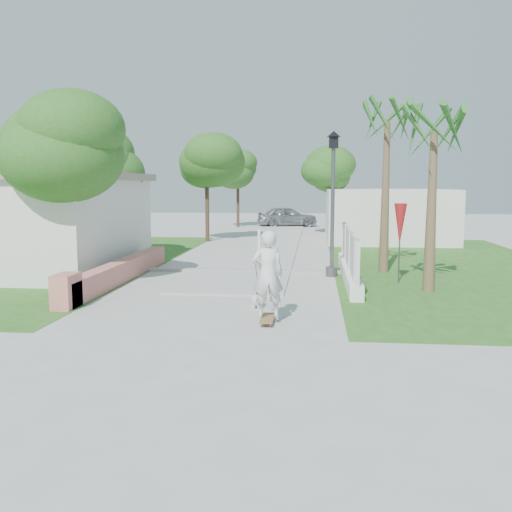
# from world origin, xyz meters

# --- Properties ---
(ground) EXTENTS (90.00, 90.00, 0.00)m
(ground) POSITION_xyz_m (0.00, 0.00, 0.00)
(ground) COLOR #B7B7B2
(ground) RESTS_ON ground
(path_strip) EXTENTS (3.20, 36.00, 0.06)m
(path_strip) POSITION_xyz_m (0.00, 20.00, 0.03)
(path_strip) COLOR #B7B7B2
(path_strip) RESTS_ON ground
(curb) EXTENTS (6.50, 0.25, 0.10)m
(curb) POSITION_xyz_m (0.00, 6.00, 0.05)
(curb) COLOR #999993
(curb) RESTS_ON ground
(grass_left) EXTENTS (8.00, 20.00, 0.01)m
(grass_left) POSITION_xyz_m (-7.00, 8.00, 0.01)
(grass_left) COLOR #305A1C
(grass_left) RESTS_ON ground
(grass_right) EXTENTS (8.00, 20.00, 0.01)m
(grass_right) POSITION_xyz_m (7.00, 8.00, 0.01)
(grass_right) COLOR #305A1C
(grass_right) RESTS_ON ground
(pink_wall) EXTENTS (0.45, 8.20, 0.80)m
(pink_wall) POSITION_xyz_m (-3.30, 3.55, 0.31)
(pink_wall) COLOR #D97B6F
(pink_wall) RESTS_ON ground
(house_left) EXTENTS (8.40, 7.40, 3.23)m
(house_left) POSITION_xyz_m (-8.00, 6.00, 1.64)
(house_left) COLOR silver
(house_left) RESTS_ON ground
(lattice_fence) EXTENTS (0.35, 7.00, 1.50)m
(lattice_fence) POSITION_xyz_m (3.40, 5.00, 0.54)
(lattice_fence) COLOR white
(lattice_fence) RESTS_ON ground
(building_right) EXTENTS (6.00, 8.00, 2.60)m
(building_right) POSITION_xyz_m (6.00, 18.00, 1.30)
(building_right) COLOR silver
(building_right) RESTS_ON ground
(street_lamp) EXTENTS (0.44, 0.44, 4.44)m
(street_lamp) POSITION_xyz_m (2.90, 5.50, 2.43)
(street_lamp) COLOR #59595E
(street_lamp) RESTS_ON ground
(bollard) EXTENTS (0.14, 0.14, 1.09)m
(bollard) POSITION_xyz_m (0.20, 10.00, 0.58)
(bollard) COLOR white
(bollard) RESTS_ON ground
(patio_umbrella) EXTENTS (0.36, 0.36, 2.30)m
(patio_umbrella) POSITION_xyz_m (4.80, 4.50, 1.69)
(patio_umbrella) COLOR #59595E
(patio_umbrella) RESTS_ON ground
(tree_left_near) EXTENTS (3.60, 3.60, 5.28)m
(tree_left_near) POSITION_xyz_m (-4.48, 2.98, 3.82)
(tree_left_near) COLOR #4C3826
(tree_left_near) RESTS_ON ground
(tree_left_mid) EXTENTS (3.20, 3.20, 4.85)m
(tree_left_mid) POSITION_xyz_m (-5.48, 8.48, 3.50)
(tree_left_mid) COLOR #4C3826
(tree_left_mid) RESTS_ON ground
(tree_path_left) EXTENTS (3.40, 3.40, 5.23)m
(tree_path_left) POSITION_xyz_m (-2.98, 15.98, 3.82)
(tree_path_left) COLOR #4C3826
(tree_path_left) RESTS_ON ground
(tree_path_right) EXTENTS (3.00, 3.00, 4.79)m
(tree_path_right) POSITION_xyz_m (3.22, 19.98, 3.49)
(tree_path_right) COLOR #4C3826
(tree_path_right) RESTS_ON ground
(tree_path_far) EXTENTS (3.20, 3.20, 5.17)m
(tree_path_far) POSITION_xyz_m (-2.78, 25.98, 3.82)
(tree_path_far) COLOR #4C3826
(tree_path_far) RESTS_ON ground
(palm_far) EXTENTS (1.80, 1.80, 5.30)m
(palm_far) POSITION_xyz_m (4.60, 6.50, 4.48)
(palm_far) COLOR brown
(palm_far) RESTS_ON ground
(palm_near) EXTENTS (1.80, 1.80, 4.70)m
(palm_near) POSITION_xyz_m (5.40, 3.20, 3.95)
(palm_near) COLOR brown
(palm_near) RESTS_ON ground
(skateboarder) EXTENTS (0.74, 2.05, 1.91)m
(skateboarder) POSITION_xyz_m (1.35, -0.54, 0.95)
(skateboarder) COLOR olive
(skateboarder) RESTS_ON ground
(dog) EXTENTS (0.31, 0.56, 0.38)m
(dog) POSITION_xyz_m (1.07, 0.68, 0.21)
(dog) COLOR silver
(dog) RESTS_ON ground
(parked_car) EXTENTS (4.30, 2.52, 1.37)m
(parked_car) POSITION_xyz_m (0.50, 26.66, 0.69)
(parked_car) COLOR #9DA0A4
(parked_car) RESTS_ON ground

